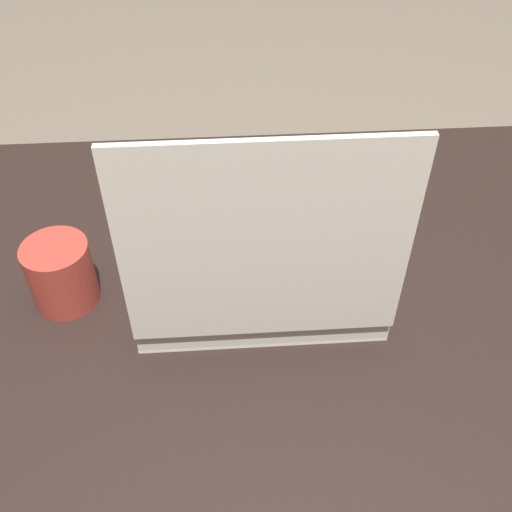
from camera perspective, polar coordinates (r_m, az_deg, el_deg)
ground_plane at (r=1.46m, az=-0.15°, el=-22.16°), size 8.00×8.00×0.00m
dining_table at (r=0.94m, az=-0.22°, el=-6.54°), size 1.21×0.77×0.71m
donut_box at (r=0.83m, az=0.29°, el=0.13°), size 0.32×0.32×0.32m
coffee_mug at (r=0.85m, az=-18.10°, el=-1.53°), size 0.09×0.09×0.10m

